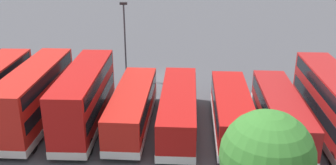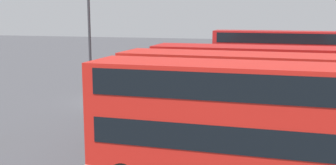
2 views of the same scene
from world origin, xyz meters
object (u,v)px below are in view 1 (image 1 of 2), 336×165
bus_single_deck_fourth (178,108)px  bus_single_deck_fifth (132,107)px  bus_single_deck_third (232,111)px  bus_double_decker_seventh (36,95)px  bus_double_decker_near_end (333,104)px  lamp_post_tall (125,36)px  bus_single_deck_second (280,113)px  waste_bin_yellow (65,67)px  bus_double_decker_sixth (85,97)px

bus_single_deck_fourth → bus_single_deck_fifth: bearing=-3.2°
bus_single_deck_third → bus_single_deck_fourth: size_ratio=0.91×
bus_single_deck_fourth → bus_double_decker_seventh: bus_double_decker_seventh is taller
bus_double_decker_near_end → lamp_post_tall: (16.30, -10.92, 2.15)m
bus_double_decker_near_end → lamp_post_tall: bearing=-33.8°
bus_single_deck_third → bus_single_deck_fourth: (3.94, -0.35, 0.00)m
bus_single_deck_fourth → bus_double_decker_seventh: size_ratio=1.01×
bus_single_deck_second → waste_bin_yellow: bus_single_deck_second is taller
bus_single_deck_third → bus_single_deck_fourth: bearing=-5.1°
bus_double_decker_sixth → lamp_post_tall: size_ratio=1.38×
bus_single_deck_fifth → bus_single_deck_fourth: bearing=176.8°
bus_double_decker_near_end → bus_double_decker_sixth: bearing=-2.7°
bus_single_deck_fourth → bus_double_decker_seventh: bearing=-1.7°
bus_single_deck_second → bus_single_deck_third: size_ratio=1.09×
bus_single_deck_third → bus_single_deck_fifth: bearing=-4.2°
bus_double_decker_near_end → bus_single_deck_third: bus_double_decker_near_end is taller
bus_double_decker_sixth → lamp_post_tall: (-1.78, -10.08, 2.15)m
bus_single_deck_fifth → bus_double_decker_seventh: 7.38m
bus_single_deck_third → lamp_post_tall: lamp_post_tall is taller
lamp_post_tall → bus_single_deck_third: bearing=131.1°
bus_single_deck_fifth → waste_bin_yellow: size_ratio=11.30×
bus_single_deck_third → lamp_post_tall: size_ratio=1.31×
bus_double_decker_seventh → lamp_post_tall: (-5.56, -9.87, 2.15)m
bus_single_deck_third → bus_double_decker_seventh: bearing=-2.6°
waste_bin_yellow → bus_double_decker_seventh: bearing=96.3°
bus_single_deck_third → bus_single_deck_fifth: size_ratio=0.95×
bus_single_deck_second → lamp_post_tall: size_ratio=1.42×
bus_single_deck_fifth → bus_double_decker_sixth: 3.65m
bus_double_decker_sixth → lamp_post_tall: bearing=-100.0°
bus_single_deck_second → bus_double_decker_seventh: bus_double_decker_seventh is taller
lamp_post_tall → bus_single_deck_fifth: bearing=100.1°
waste_bin_yellow → bus_single_deck_second: bearing=146.0°
bus_double_decker_near_end → bus_single_deck_fifth: bearing=-3.6°
bus_double_decker_seventh → bus_single_deck_fifth: bearing=179.0°
bus_double_decker_near_end → bus_single_deck_fourth: (11.04, -0.73, -0.83)m
bus_single_deck_fifth → lamp_post_tall: bearing=-79.9°
bus_double_decker_sixth → bus_double_decker_seventh: size_ratio=0.97×
bus_single_deck_fourth → bus_double_decker_sixth: bearing=-0.9°
bus_single_deck_second → lamp_post_tall: lamp_post_tall is taller
bus_double_decker_near_end → lamp_post_tall: 19.74m
lamp_post_tall → waste_bin_yellow: bearing=-20.1°
bus_single_deck_third → bus_double_decker_seventh: (14.75, -0.68, 0.83)m
bus_single_deck_third → waste_bin_yellow: bus_single_deck_third is taller
bus_single_deck_third → waste_bin_yellow: bearing=-39.1°
bus_double_decker_sixth → lamp_post_tall: lamp_post_tall is taller
waste_bin_yellow → bus_single_deck_fourth: bearing=133.7°
bus_single_deck_third → bus_double_decker_seventh: bus_double_decker_seventh is taller
waste_bin_yellow → bus_double_decker_near_end: bearing=149.9°
bus_double_decker_near_end → bus_single_deck_third: 7.16m
bus_single_deck_second → bus_double_decker_seventh: size_ratio=1.01×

